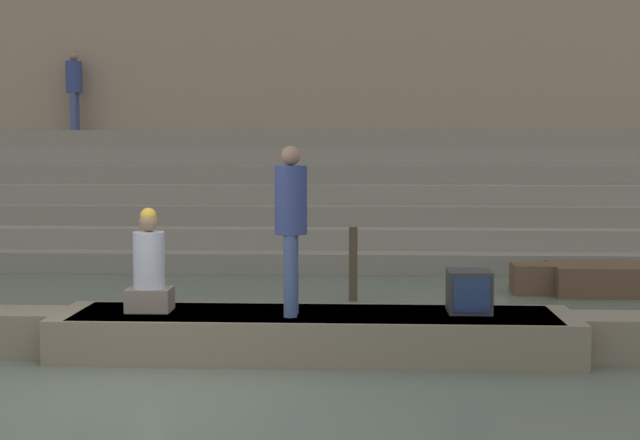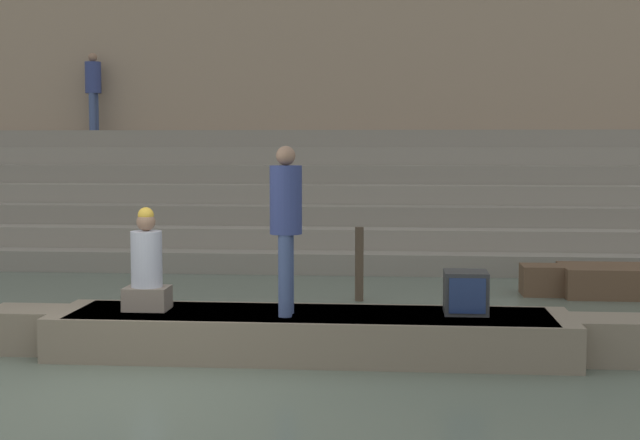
% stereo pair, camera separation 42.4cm
% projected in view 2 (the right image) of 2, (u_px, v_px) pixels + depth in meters
% --- Properties ---
extents(ground_plane, '(120.00, 120.00, 0.00)m').
position_uv_depth(ground_plane, '(111.00, 393.00, 8.16)').
color(ground_plane, '#566051').
extents(ghat_steps, '(36.00, 4.51, 2.58)m').
position_uv_depth(ghat_steps, '(271.00, 210.00, 18.36)').
color(ghat_steps, gray).
rests_on(ghat_steps, ground).
extents(back_wall, '(34.20, 1.28, 8.43)m').
position_uv_depth(back_wall, '(284.00, 60.00, 20.28)').
color(back_wall, '#937A60').
rests_on(back_wall, ground).
extents(rowboat_main, '(7.12, 1.33, 0.47)m').
position_uv_depth(rowboat_main, '(310.00, 333.00, 9.56)').
color(rowboat_main, '#756651').
rests_on(rowboat_main, ground).
extents(person_standing, '(0.34, 0.34, 1.79)m').
position_uv_depth(person_standing, '(286.00, 218.00, 9.35)').
color(person_standing, '#3D4C75').
rests_on(person_standing, rowboat_main).
extents(person_rowing, '(0.48, 0.37, 1.12)m').
position_uv_depth(person_rowing, '(147.00, 268.00, 9.70)').
color(person_rowing, '#756656').
rests_on(person_rowing, rowboat_main).
extents(tv_set, '(0.46, 0.47, 0.45)m').
position_uv_depth(tv_set, '(466.00, 292.00, 9.50)').
color(tv_set, '#2D2D2D').
rests_on(tv_set, rowboat_main).
extents(mooring_post, '(0.13, 0.13, 1.08)m').
position_uv_depth(mooring_post, '(359.00, 264.00, 12.92)').
color(mooring_post, '#473828').
rests_on(mooring_post, ground).
extents(person_on_steps, '(0.35, 0.35, 1.71)m').
position_uv_depth(person_on_steps, '(93.00, 86.00, 19.78)').
color(person_on_steps, '#3D4C75').
rests_on(person_on_steps, ghat_steps).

